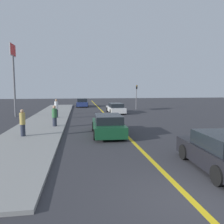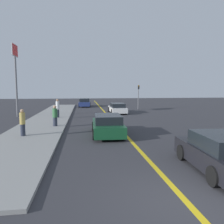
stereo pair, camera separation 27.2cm
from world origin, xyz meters
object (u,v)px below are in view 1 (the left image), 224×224
object	(u,v)px
car_near_right_lane	(221,153)
roadside_sign	(13,64)
pedestrian_far_standing	(56,108)
traffic_light	(136,94)
pedestrian_near_curb	(23,123)
car_ahead_center	(108,125)
car_far_distant	(116,108)
pedestrian_mid_group	(55,116)
car_parked_left_lot	(82,103)

from	to	relation	value
car_near_right_lane	roadside_sign	bearing A→B (deg)	127.83
pedestrian_far_standing	traffic_light	size ratio (longest dim) A/B	0.53
pedestrian_near_curb	car_ahead_center	bearing A→B (deg)	1.44
car_ahead_center	car_far_distant	world-z (taller)	car_ahead_center
pedestrian_mid_group	pedestrian_far_standing	xyz separation A→B (m)	(-0.37, 5.09, 0.13)
car_far_distant	car_parked_left_lot	size ratio (longest dim) A/B	1.05
car_ahead_center	roadside_sign	world-z (taller)	roadside_sign
car_parked_left_lot	pedestrian_far_standing	world-z (taller)	pedestrian_far_standing
car_far_distant	pedestrian_mid_group	bearing A→B (deg)	-124.49
car_near_right_lane	car_parked_left_lot	bearing A→B (deg)	102.22
traffic_light	pedestrian_far_standing	bearing A→B (deg)	-141.38
car_far_distant	pedestrian_mid_group	distance (m)	11.18
car_near_right_lane	pedestrian_near_curb	distance (m)	10.78
car_ahead_center	roadside_sign	distance (m)	14.27
pedestrian_near_curb	roadside_sign	xyz separation A→B (m)	(-3.27, 10.49, 4.60)
car_parked_left_lot	roadside_sign	xyz separation A→B (m)	(-7.20, -11.85, 4.89)
pedestrian_near_curb	roadside_sign	world-z (taller)	roadside_sign
car_near_right_lane	pedestrian_far_standing	distance (m)	16.70
car_near_right_lane	car_ahead_center	world-z (taller)	car_near_right_lane
pedestrian_far_standing	traffic_light	bearing A→B (deg)	38.62
car_parked_left_lot	pedestrian_mid_group	bearing A→B (deg)	-95.20
pedestrian_mid_group	traffic_light	world-z (taller)	traffic_light
roadside_sign	pedestrian_near_curb	bearing A→B (deg)	-72.68
car_near_right_lane	traffic_light	world-z (taller)	traffic_light
car_ahead_center	pedestrian_mid_group	bearing A→B (deg)	141.33
car_parked_left_lot	traffic_light	size ratio (longest dim) A/B	1.29
car_near_right_lane	roadside_sign	world-z (taller)	roadside_sign
roadside_sign	car_ahead_center	bearing A→B (deg)	-50.63
car_ahead_center	pedestrian_near_curb	xyz separation A→B (m)	(-5.23, -0.13, 0.30)
pedestrian_mid_group	traffic_light	xyz separation A→B (m)	(9.99, 13.36, 1.25)
roadside_sign	pedestrian_mid_group	bearing A→B (deg)	-56.30
car_ahead_center	pedestrian_far_standing	xyz separation A→B (m)	(-4.07, 8.26, 0.40)
pedestrian_mid_group	pedestrian_far_standing	size ratio (longest dim) A/B	0.87
car_near_right_lane	traffic_light	distance (m)	23.48
car_near_right_lane	pedestrian_mid_group	bearing A→B (deg)	128.52
roadside_sign	car_parked_left_lot	bearing A→B (deg)	58.74
pedestrian_mid_group	roadside_sign	distance (m)	9.80
car_near_right_lane	roadside_sign	distance (m)	21.32
pedestrian_mid_group	pedestrian_near_curb	bearing A→B (deg)	-114.75
car_parked_left_lot	pedestrian_far_standing	xyz separation A→B (m)	(-2.77, -13.95, 0.39)
car_near_right_lane	pedestrian_near_curb	size ratio (longest dim) A/B	2.52
car_near_right_lane	pedestrian_mid_group	distance (m)	12.12
car_ahead_center	pedestrian_near_curb	distance (m)	5.24
car_ahead_center	car_far_distant	size ratio (longest dim) A/B	0.96
car_parked_left_lot	pedestrian_far_standing	bearing A→B (deg)	-99.24
pedestrian_near_curb	pedestrian_far_standing	bearing A→B (deg)	82.16
car_parked_left_lot	pedestrian_far_standing	distance (m)	14.23
car_ahead_center	pedestrian_near_curb	bearing A→B (deg)	-176.69
traffic_light	roadside_sign	size ratio (longest dim) A/B	0.46
car_ahead_center	car_far_distant	bearing A→B (deg)	80.06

